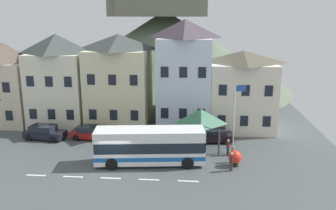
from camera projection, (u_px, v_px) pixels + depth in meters
ground_plane at (116, 169)px, 28.96m from camera, size 40.00×60.00×0.07m
townhouse_00 at (7, 84)px, 40.40m from camera, size 5.58×5.48×9.37m
townhouse_01 at (58, 81)px, 39.58m from camera, size 6.17×5.09×10.38m
townhouse_02 at (119, 81)px, 39.80m from camera, size 6.74×6.70×10.35m
townhouse_03 at (185, 74)px, 39.10m from camera, size 5.70×6.90×11.94m
townhouse_04 at (241, 90)px, 38.99m from camera, size 6.87×6.93×8.63m
hilltop_castle at (165, 47)px, 60.51m from camera, size 43.05×43.05×21.54m
transit_bus at (150, 146)px, 29.66m from camera, size 9.38×3.46×3.06m
bus_shelter at (201, 116)px, 33.05m from camera, size 3.60×3.60×3.79m
parked_car_00 at (92, 133)px, 36.03m from camera, size 4.68×2.15×1.33m
parked_car_01 at (210, 135)px, 35.21m from camera, size 4.70×2.21×1.29m
parked_car_02 at (45, 132)px, 35.96m from camera, size 4.28×2.30×1.44m
pedestrian_00 at (228, 147)px, 31.70m from camera, size 0.29×0.39×1.51m
pedestrian_01 at (231, 161)px, 28.39m from camera, size 0.29×0.29×1.61m
pedestrian_02 at (233, 154)px, 30.12m from camera, size 0.33×0.28×1.48m
public_bench at (212, 137)px, 35.36m from camera, size 1.42×0.48×0.87m
flagpole at (235, 113)px, 31.61m from camera, size 0.95×0.10×6.39m
harbour_buoy at (235, 158)px, 29.37m from camera, size 1.11×1.11×1.36m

